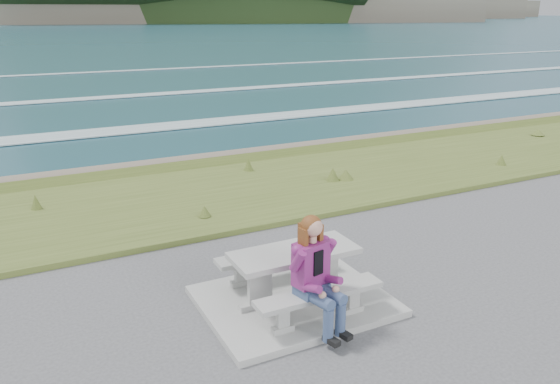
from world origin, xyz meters
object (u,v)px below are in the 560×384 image
Objects in this scene: bench_landward at (319,298)px; bench_seaward at (273,257)px; picnic_table at (294,261)px; seated_woman at (319,290)px.

bench_landward is 1.00× the size of bench_seaward.
seated_woman reaches higher than picnic_table.
picnic_table is at bearing 90.00° from bench_landward.
picnic_table reaches higher than bench_landward.
picnic_table reaches higher than bench_seaward.
bench_seaward is 1.56m from seated_woman.
picnic_table is at bearing 71.17° from seated_woman.
seated_woman is (-0.09, -0.14, 0.21)m from bench_landward.
bench_seaward is 1.18× the size of seated_woman.
seated_woman is at bearing -93.34° from bench_seaward.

